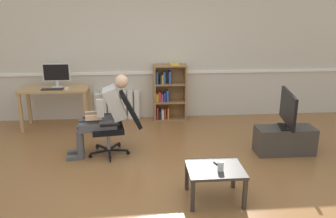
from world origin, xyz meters
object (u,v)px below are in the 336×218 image
(keyboard, at_px, (52,89))
(bookshelf, at_px, (168,93))
(radiator, at_px, (117,105))
(tv_stand, at_px, (285,140))
(spare_remote, at_px, (218,164))
(tv_screen, at_px, (288,109))
(office_chair, at_px, (118,121))
(person_seated, at_px, (105,114))
(coffee_table, at_px, (215,172))
(imac_monitor, at_px, (56,73))
(computer_mouse, at_px, (67,88))
(drinking_glass, at_px, (221,166))
(computer_desk, at_px, (55,94))

(keyboard, xyz_separation_m, bookshelf, (2.10, 0.43, -0.22))
(keyboard, xyz_separation_m, radiator, (1.10, 0.53, -0.48))
(tv_stand, relative_size, spare_remote, 5.94)
(tv_screen, distance_m, spare_remote, 1.76)
(office_chair, relative_size, person_seated, 0.78)
(office_chair, bearing_deg, radiator, 176.32)
(coffee_table, bearing_deg, imac_monitor, 130.26)
(imac_monitor, relative_size, keyboard, 1.31)
(keyboard, relative_size, tv_screen, 0.44)
(person_seated, bearing_deg, radiator, 169.71)
(spare_remote, bearing_deg, computer_mouse, -72.06)
(radiator, xyz_separation_m, office_chair, (0.12, -1.67, 0.23))
(keyboard, relative_size, computer_mouse, 3.73)
(bookshelf, bearing_deg, keyboard, -168.35)
(coffee_table, relative_size, drinking_glass, 5.87)
(bookshelf, height_order, drinking_glass, bookshelf)
(spare_remote, bearing_deg, radiator, -89.15)
(office_chair, bearing_deg, drinking_glass, 31.62)
(bookshelf, height_order, spare_remote, bookshelf)
(keyboard, height_order, person_seated, person_seated)
(tv_screen, bearing_deg, computer_mouse, 78.88)
(tv_stand, bearing_deg, bookshelf, 133.08)
(tv_stand, relative_size, coffee_table, 1.37)
(computer_mouse, relative_size, bookshelf, 0.09)
(bookshelf, height_order, radiator, bookshelf)
(computer_mouse, distance_m, tv_stand, 3.81)
(computer_desk, height_order, office_chair, office_chair)
(computer_mouse, xyz_separation_m, drinking_glass, (2.20, -2.66, -0.31))
(radiator, bearing_deg, keyboard, -154.21)
(person_seated, xyz_separation_m, drinking_glass, (1.43, -1.47, -0.19))
(bookshelf, bearing_deg, computer_desk, -172.04)
(keyboard, xyz_separation_m, office_chair, (1.22, -1.14, -0.24))
(person_seated, relative_size, tv_screen, 1.46)
(tv_stand, xyz_separation_m, drinking_glass, (-1.32, -1.29, 0.25))
(computer_desk, distance_m, tv_stand, 4.06)
(person_seated, bearing_deg, spare_remote, 39.54)
(imac_monitor, bearing_deg, person_seated, -54.86)
(bookshelf, distance_m, office_chair, 1.80)
(office_chair, bearing_deg, computer_desk, -144.39)
(computer_desk, distance_m, coffee_table, 3.62)
(person_seated, bearing_deg, computer_desk, -149.91)
(computer_mouse, bearing_deg, spare_remote, -48.70)
(computer_desk, distance_m, person_seated, 1.66)
(imac_monitor, relative_size, person_seated, 0.40)
(bookshelf, xyz_separation_m, coffee_table, (0.30, -3.00, -0.19))
(keyboard, bearing_deg, tv_screen, -19.69)
(radiator, height_order, coffee_table, radiator)
(computer_desk, relative_size, computer_mouse, 12.15)
(imac_monitor, bearing_deg, tv_screen, -22.82)
(imac_monitor, relative_size, office_chair, 0.51)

